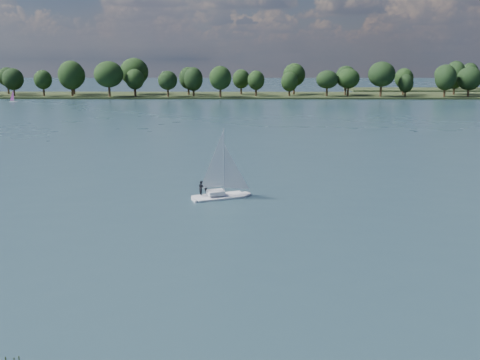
{
  "coord_description": "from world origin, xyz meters",
  "views": [
    {
      "loc": [
        -3.76,
        -28.98,
        16.11
      ],
      "look_at": [
        -4.58,
        31.09,
        2.5
      ],
      "focal_mm": 40.0,
      "sensor_mm": 36.0,
      "label": 1
    }
  ],
  "objects": [
    {
      "name": "ground",
      "position": [
        0.0,
        100.0,
        0.0
      ],
      "size": [
        700.0,
        700.0,
        0.0
      ],
      "primitive_type": "plane",
      "color": "#233342",
      "rests_on": "ground"
    },
    {
      "name": "far_shore",
      "position": [
        0.0,
        212.0,
        0.0
      ],
      "size": [
        660.0,
        40.0,
        1.5
      ],
      "primitive_type": "cube",
      "color": "black",
      "rests_on": "ground"
    },
    {
      "name": "sailboat",
      "position": [
        -7.1,
        32.17,
        2.44
      ],
      "size": [
        6.84,
        4.32,
        8.74
      ],
      "rotation": [
        0.0,
        0.0,
        0.4
      ],
      "color": "silver",
      "rests_on": "ground"
    },
    {
      "name": "dinghy_pink",
      "position": [
        -93.94,
        177.72,
        1.15
      ],
      "size": [
        3.08,
        1.32,
        4.85
      ],
      "rotation": [
        0.0,
        0.0,
        -0.04
      ],
      "color": "white",
      "rests_on": "ground"
    },
    {
      "name": "treeline",
      "position": [
        -6.85,
        208.59,
        8.12
      ],
      "size": [
        562.77,
        74.07,
        18.49
      ],
      "color": "black",
      "rests_on": "ground"
    }
  ]
}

